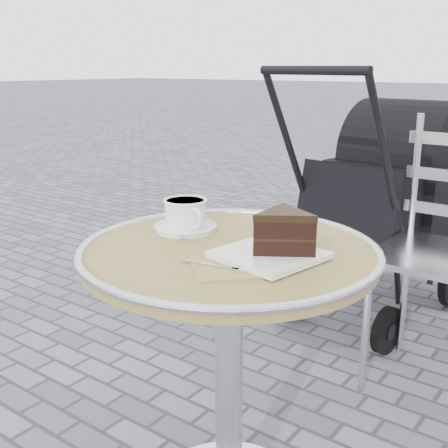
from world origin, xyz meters
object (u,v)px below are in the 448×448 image
Objects in this scene: cappuccino_set at (186,217)px; baby_stroller at (391,206)px; cafe_table at (229,312)px; cake_plate_set at (280,237)px.

baby_stroller is (0.04, 1.44, -0.25)m from cappuccino_set.
baby_stroller is at bearing 95.48° from cafe_table.
cafe_table is 0.64× the size of baby_stroller.
cappuccino_set is 0.15× the size of baby_stroller.
cafe_table is at bearing 5.35° from cappuccino_set.
cake_plate_set reaches higher than cafe_table.
cake_plate_set is at bearing 13.46° from cappuccino_set.
baby_stroller reaches higher than cafe_table.
cafe_table is 1.50m from baby_stroller.
cake_plate_set is 0.28× the size of baby_stroller.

